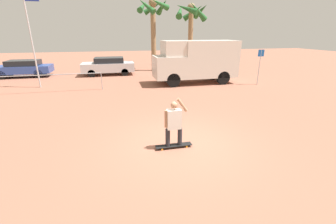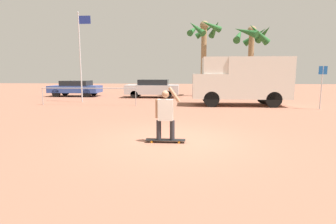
% 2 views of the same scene
% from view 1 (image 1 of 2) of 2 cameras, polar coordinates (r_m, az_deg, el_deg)
% --- Properties ---
extents(ground_plane, '(80.00, 80.00, 0.00)m').
position_cam_1_polar(ground_plane, '(7.37, 3.01, -7.92)').
color(ground_plane, '#935B47').
extents(skateboard, '(1.14, 0.23, 0.08)m').
position_cam_1_polar(skateboard, '(7.07, 1.47, -8.48)').
color(skateboard, black).
rests_on(skateboard, ground_plane).
extents(person_skateboarder, '(0.71, 0.22, 1.52)m').
position_cam_1_polar(person_skateboarder, '(6.73, 1.52, -2.42)').
color(person_skateboarder, '#28282D').
rests_on(person_skateboarder, skateboard).
extents(camper_van, '(5.71, 2.08, 2.90)m').
position_cam_1_polar(camper_van, '(16.07, 7.26, 12.94)').
color(camper_van, black).
rests_on(camper_van, ground_plane).
extents(parked_car_silver, '(4.26, 1.89, 1.45)m').
position_cam_1_polar(parked_car_silver, '(19.99, -14.90, 11.31)').
color(parked_car_silver, black).
rests_on(parked_car_silver, ground_plane).
extents(parked_car_blue, '(4.17, 1.83, 1.33)m').
position_cam_1_polar(parked_car_blue, '(21.78, -32.83, 9.40)').
color(parked_car_blue, black).
rests_on(parked_car_blue, ground_plane).
extents(palm_tree_near_van, '(3.67, 3.83, 6.47)m').
position_cam_1_polar(palm_tree_near_van, '(25.99, 5.97, 23.00)').
color(palm_tree_near_van, '#8E704C').
rests_on(palm_tree_near_van, ground_plane).
extents(palm_tree_center_background, '(2.89, 2.87, 6.28)m').
position_cam_1_polar(palm_tree_center_background, '(21.59, -3.82, 23.27)').
color(palm_tree_center_background, '#8E704C').
rests_on(palm_tree_center_background, ground_plane).
extents(flagpole, '(0.87, 0.12, 5.91)m').
position_cam_1_polar(flagpole, '(16.71, -31.38, 16.63)').
color(flagpole, '#B7B7BC').
rests_on(flagpole, ground_plane).
extents(street_sign, '(0.44, 0.06, 2.34)m').
position_cam_1_polar(street_sign, '(16.60, 22.29, 11.57)').
color(street_sign, '#B7B7BC').
rests_on(street_sign, ground_plane).
extents(plaza_railing_segment, '(5.92, 0.05, 1.08)m').
position_cam_1_polar(plaza_railing_segment, '(15.10, -27.90, 7.90)').
color(plaza_railing_segment, '#99999E').
rests_on(plaza_railing_segment, ground_plane).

